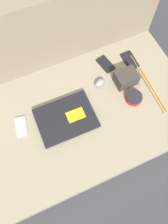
# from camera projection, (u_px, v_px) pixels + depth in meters

# --- Properties ---
(ground_plane) EXTENTS (8.00, 8.00, 0.00)m
(ground_plane) POSITION_uv_depth(u_px,v_px,m) (84.00, 123.00, 1.26)
(ground_plane) COLOR #38383D
(couch_seat) EXTENTS (1.17, 0.69, 0.14)m
(couch_seat) POSITION_uv_depth(u_px,v_px,m) (84.00, 118.00, 1.20)
(couch_seat) COLOR gray
(couch_seat) RESTS_ON ground_plane
(couch_backrest) EXTENTS (1.17, 0.20, 0.56)m
(couch_backrest) POSITION_uv_depth(u_px,v_px,m) (50.00, 33.00, 1.16)
(couch_backrest) COLOR #7F705B
(couch_backrest) RESTS_ON ground_plane
(laptop) EXTENTS (0.29, 0.22, 0.03)m
(laptop) POSITION_uv_depth(u_px,v_px,m) (66.00, 118.00, 1.11)
(laptop) COLOR black
(laptop) RESTS_ON couch_seat
(computer_mouse) EXTENTS (0.07, 0.05, 0.04)m
(computer_mouse) POSITION_uv_depth(u_px,v_px,m) (100.00, 83.00, 1.18)
(computer_mouse) COLOR gray
(computer_mouse) RESTS_ON couch_seat
(speaker_puck) EXTENTS (0.09, 0.09, 0.03)m
(speaker_puck) POSITION_uv_depth(u_px,v_px,m) (134.00, 98.00, 1.15)
(speaker_puck) COLOR red
(speaker_puck) RESTS_ON couch_seat
(phone_silver) EXTENTS (0.07, 0.11, 0.01)m
(phone_silver) POSITION_uv_depth(u_px,v_px,m) (21.00, 127.00, 1.10)
(phone_silver) COLOR #B7B7BC
(phone_silver) RESTS_ON couch_seat
(phone_black) EXTENTS (0.07, 0.12, 0.01)m
(phone_black) POSITION_uv_depth(u_px,v_px,m) (130.00, 61.00, 1.25)
(phone_black) COLOR black
(phone_black) RESTS_ON couch_seat
(phone_small) EXTENTS (0.08, 0.12, 0.01)m
(phone_small) POSITION_uv_depth(u_px,v_px,m) (106.00, 64.00, 1.24)
(phone_small) COLOR black
(phone_small) RESTS_ON couch_seat
(camera_pouch) EXTENTS (0.12, 0.09, 0.07)m
(camera_pouch) POSITION_uv_depth(u_px,v_px,m) (126.00, 78.00, 1.17)
(camera_pouch) COLOR #38332D
(camera_pouch) RESTS_ON couch_seat
(drumstick_pair) EXTENTS (0.04, 0.39, 0.01)m
(drumstick_pair) POSITION_uv_depth(u_px,v_px,m) (148.00, 82.00, 1.20)
(drumstick_pair) COLOR tan
(drumstick_pair) RESTS_ON couch_seat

